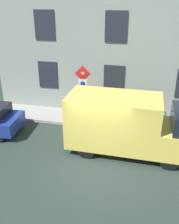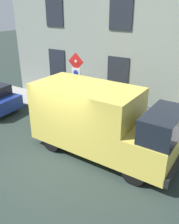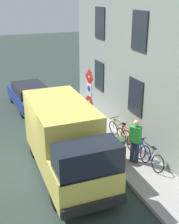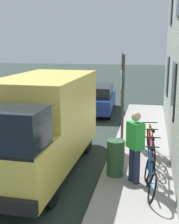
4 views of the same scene
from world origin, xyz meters
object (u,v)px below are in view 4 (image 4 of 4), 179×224
(bicycle_purple, at_px, (151,163))
(litter_bin, at_px, (116,158))
(parked_hatchback, at_px, (95,98))
(bicycle_red, at_px, (151,152))
(bicycle_orange, at_px, (151,143))
(delivery_van, at_px, (40,122))
(pedestrian, at_px, (135,145))
(sign_post_stacked, at_px, (122,87))
(bicycle_blue, at_px, (150,175))

(bicycle_purple, relative_size, litter_bin, 1.90)
(parked_hatchback, relative_size, bicycle_red, 2.39)
(litter_bin, bearing_deg, bicycle_purple, 2.62)
(bicycle_orange, bearing_deg, delivery_van, 106.59)
(bicycle_red, height_order, pedestrian, pedestrian)
(delivery_van, distance_m, pedestrian, 2.61)
(pedestrian, bearing_deg, parked_hatchback, -111.00)
(sign_post_stacked, bearing_deg, bicycle_red, -61.23)
(bicycle_blue, distance_m, bicycle_purple, 0.75)
(delivery_van, bearing_deg, bicycle_purple, 87.10)
(sign_post_stacked, xyz_separation_m, parked_hatchback, (-1.75, 4.74, -1.27))
(delivery_van, height_order, bicycle_blue, delivery_van)
(parked_hatchback, distance_m, bicycle_blue, 8.54)
(delivery_van, distance_m, litter_bin, 2.19)
(bicycle_purple, distance_m, bicycle_orange, 1.51)
(parked_hatchback, xyz_separation_m, bicycle_blue, (2.75, -8.08, -0.22))
(parked_hatchback, height_order, bicycle_red, parked_hatchback)
(sign_post_stacked, height_order, bicycle_purple, sign_post_stacked)
(sign_post_stacked, relative_size, bicycle_red, 1.70)
(sign_post_stacked, distance_m, litter_bin, 2.98)
(delivery_van, bearing_deg, bicycle_blue, 72.85)
(bicycle_blue, height_order, bicycle_red, same)
(bicycle_orange, height_order, litter_bin, litter_bin)
(bicycle_purple, bearing_deg, parked_hatchback, 20.15)
(sign_post_stacked, xyz_separation_m, pedestrian, (0.63, -2.95, -0.93))
(parked_hatchback, height_order, pedestrian, pedestrian)
(bicycle_purple, height_order, pedestrian, pedestrian)
(bicycle_purple, bearing_deg, bicycle_red, -0.40)
(parked_hatchback, bearing_deg, pedestrian, -166.28)
(parked_hatchback, relative_size, bicycle_purple, 2.40)
(parked_hatchback, height_order, litter_bin, parked_hatchback)
(bicycle_orange, height_order, pedestrian, pedestrian)
(bicycle_purple, distance_m, litter_bin, 0.86)
(bicycle_orange, bearing_deg, parked_hatchback, 17.61)
(parked_hatchback, xyz_separation_m, pedestrian, (2.38, -7.69, 0.34))
(delivery_van, bearing_deg, pedestrian, 78.45)
(bicycle_purple, relative_size, bicycle_orange, 1.00)
(parked_hatchback, distance_m, pedestrian, 8.06)
(sign_post_stacked, xyz_separation_m, bicycle_red, (1.01, -1.83, -1.49))
(pedestrian, bearing_deg, sign_post_stacked, -116.11)
(sign_post_stacked, distance_m, bicycle_purple, 3.15)
(bicycle_red, distance_m, pedestrian, 1.31)
(bicycle_blue, relative_size, bicycle_orange, 1.01)
(bicycle_red, xyz_separation_m, bicycle_orange, (-0.00, 0.75, 0.00))
(pedestrian, bearing_deg, bicycle_orange, -139.47)
(parked_hatchback, relative_size, bicycle_orange, 2.40)
(bicycle_blue, height_order, litter_bin, litter_bin)
(delivery_van, distance_m, bicycle_orange, 3.29)
(delivery_van, distance_m, bicycle_purple, 3.03)
(parked_hatchback, bearing_deg, bicycle_purple, -162.87)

